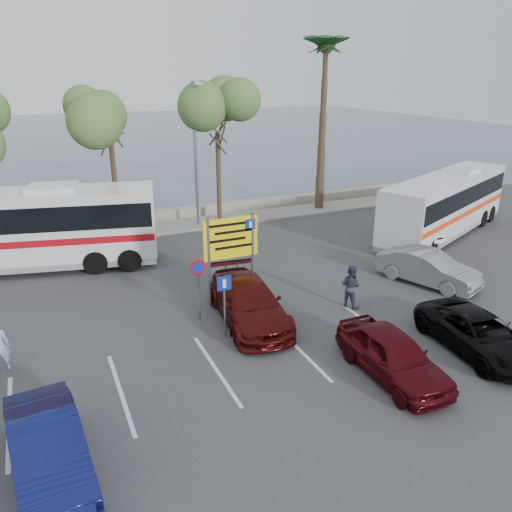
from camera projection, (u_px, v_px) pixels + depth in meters
name	position (u px, v px, depth m)	size (l,w,h in m)	color
ground	(239.00, 345.00, 16.73)	(120.00, 120.00, 0.00)	#363639
kerb_strip	(146.00, 230.00, 28.67)	(44.00, 2.40, 0.15)	gray
seawall	(139.00, 217.00, 30.30)	(48.00, 0.80, 0.60)	gray
sea	(71.00, 139.00, 68.01)	(140.00, 140.00, 0.00)	#38485B
tree_mid	(108.00, 112.00, 25.80)	(3.20, 3.20, 8.00)	#382619
tree_right	(217.00, 118.00, 28.28)	(3.20, 3.20, 7.40)	#382619
palm_tree	(326.00, 49.00, 29.69)	(4.80, 4.80, 11.20)	#382619
street_lamp_right	(196.00, 148.00, 27.84)	(0.45, 1.15, 8.01)	slate
direction_sign	(231.00, 245.00, 19.00)	(2.20, 0.12, 3.60)	slate
sign_no_stop	(198.00, 280.00, 17.99)	(0.60, 0.08, 2.35)	slate
sign_parking	(224.00, 298.00, 16.82)	(0.50, 0.07, 2.25)	slate
sign_taxi	(438.00, 251.00, 21.28)	(0.50, 0.07, 2.20)	slate
lane_markings	(218.00, 368.00, 15.43)	(12.02, 4.20, 0.01)	silver
coach_bus_left	(15.00, 232.00, 22.52)	(12.80, 5.39, 3.90)	silver
coach_bus_right	(445.00, 206.00, 27.49)	(11.36, 6.83, 3.54)	silver
car_blue	(48.00, 449.00, 11.15)	(1.50, 4.30, 1.42)	#11164F
car_maroon	(249.00, 302.00, 18.13)	(2.11, 5.18, 1.50)	#4D0E0C
car_red	(393.00, 355.00, 14.83)	(1.69, 4.20, 1.43)	#4D0B10
suv_black	(479.00, 333.00, 16.21)	(2.10, 4.56, 1.27)	black
car_silver_b	(428.00, 268.00, 21.38)	(1.52, 4.35, 1.43)	#96959B
pedestrian_far	(351.00, 286.00, 19.24)	(0.83, 0.64, 1.70)	#303648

